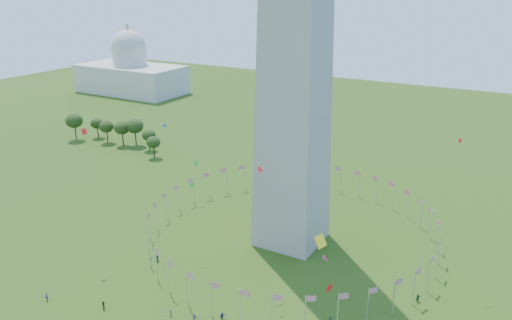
{
  "coord_description": "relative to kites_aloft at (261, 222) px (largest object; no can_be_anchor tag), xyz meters",
  "views": [
    {
      "loc": [
        54.0,
        -65.5,
        70.02
      ],
      "look_at": [
        -2.93,
        35.0,
        28.53
      ],
      "focal_mm": 35.0,
      "sensor_mm": 36.0,
      "label": 1
    }
  ],
  "objects": [
    {
      "name": "flag_ring",
      "position": [
        -5.47,
        27.78,
        -14.75
      ],
      "size": [
        80.24,
        80.24,
        9.0
      ],
      "color": "silver",
      "rests_on": "ground"
    },
    {
      "name": "capitol_building",
      "position": [
        -185.47,
        157.78,
        3.75
      ],
      "size": [
        70.0,
        35.0,
        46.0
      ],
      "primitive_type": null,
      "color": "beige",
      "rests_on": "ground"
    },
    {
      "name": "kites_aloft",
      "position": [
        0.0,
        0.0,
        0.0
      ],
      "size": [
        113.99,
        74.41,
        36.26
      ],
      "color": "#CC2699",
      "rests_on": "ground"
    },
    {
      "name": "tree_line_west",
      "position": [
        -113.49,
        68.73,
        -13.76
      ],
      "size": [
        55.27,
        15.61,
        12.35
      ],
      "color": "#304B19",
      "rests_on": "ground"
    }
  ]
}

